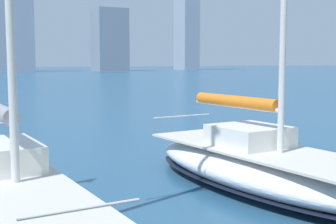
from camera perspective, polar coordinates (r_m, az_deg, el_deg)
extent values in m
cube|color=#919BAA|center=(191.07, 2.29, 12.11)|extent=(6.63, 10.26, 46.17)
cube|color=gray|center=(165.13, -7.12, 8.68)|extent=(10.53, 11.23, 21.34)
cube|color=#8F99A8|center=(162.54, -18.61, 9.44)|extent=(13.39, 10.34, 26.98)
ellipsoid|color=white|center=(12.68, 11.38, -6.90)|extent=(3.97, 8.72, 1.00)
ellipsoid|color=black|center=(12.75, 11.35, -8.11)|extent=(3.99, 8.77, 0.10)
cube|color=beige|center=(12.57, 11.43, -4.54)|extent=(3.32, 7.66, 0.06)
cube|color=silver|center=(12.88, 9.91, -2.87)|extent=(1.97, 2.06, 0.55)
cylinder|color=silver|center=(13.26, 8.15, 0.79)|extent=(0.57, 3.52, 0.12)
cylinder|color=orange|center=(13.25, 8.16, 1.31)|extent=(0.74, 3.27, 0.32)
cylinder|color=silver|center=(15.43, 1.74, -0.49)|extent=(2.17, 0.32, 0.04)
ellipsoid|color=white|center=(9.93, -18.78, -10.56)|extent=(3.13, 9.45, 1.08)
ellipsoid|color=black|center=(10.02, -18.72, -12.19)|extent=(3.15, 9.50, 0.10)
cube|color=beige|center=(9.78, -18.90, -7.34)|extent=(2.62, 8.30, 0.06)
cube|color=silver|center=(10.25, -19.57, -5.01)|extent=(1.55, 2.16, 0.55)
cylinder|color=silver|center=(5.66, -10.46, -11.54)|extent=(1.48, 0.18, 0.04)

